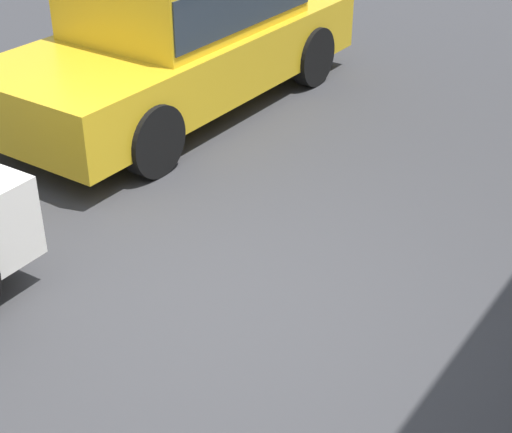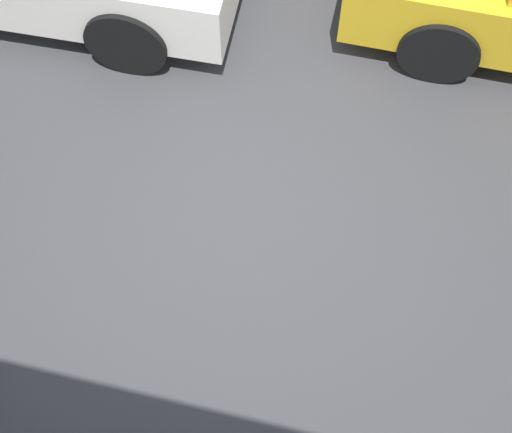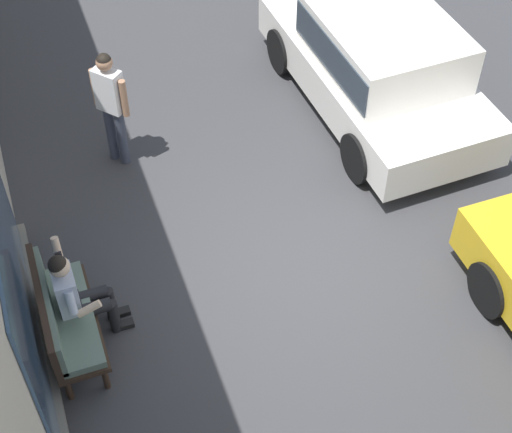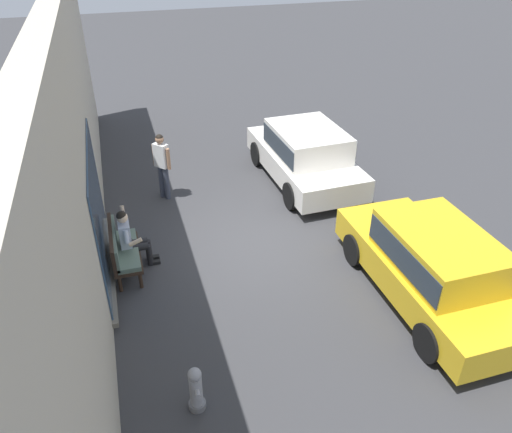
% 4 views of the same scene
% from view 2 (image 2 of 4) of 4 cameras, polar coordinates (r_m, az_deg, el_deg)
% --- Properties ---
extents(ground_plane, '(60.00, 60.00, 0.00)m').
position_cam_2_polar(ground_plane, '(5.99, -1.53, -0.23)').
color(ground_plane, '#38383A').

